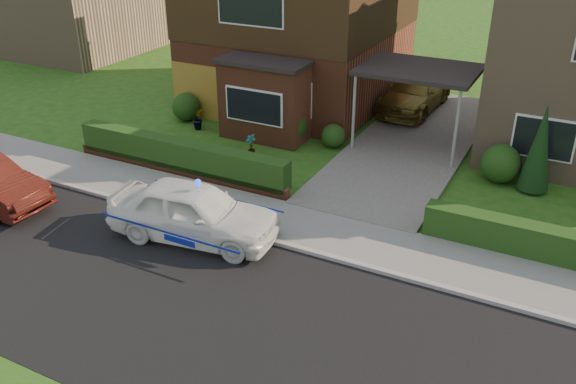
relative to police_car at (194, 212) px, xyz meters
The scene contains 21 objects.
ground 4.04m from the police_car, 37.20° to the right, with size 120.00×120.00×0.00m, color #1C5015.
road 4.04m from the police_car, 37.20° to the right, with size 60.00×6.00×0.02m, color black.
kerb 3.30m from the police_car, 11.62° to the left, with size 60.00×0.16×0.12m, color #9E9993.
sidewalk 3.66m from the police_car, 28.27° to the left, with size 60.00×2.00×0.10m, color slate.
driveway 9.19m from the police_car, 69.81° to the left, with size 3.80×12.00×0.12m, color #666059.
house_left 12.19m from the police_car, 102.84° to the left, with size 7.50×9.53×7.25m.
carport_link 9.32m from the police_car, 69.71° to the left, with size 3.80×3.00×2.77m.
garage_door 9.12m from the police_car, 123.93° to the left, with size 2.20×0.10×2.10m, color brown.
dwarf_wall 3.96m from the police_car, 132.29° to the left, with size 7.70×0.25×0.36m, color brown.
hedge_left 4.10m from the police_car, 130.86° to the left, with size 7.50×0.55×0.90m, color #1A3A12.
shrub_left_far 8.89m from the police_car, 126.94° to the left, with size 1.08×1.08×1.08m, color #1A3A12.
shrub_left_mid 6.95m from the police_car, 96.93° to the left, with size 1.32×1.32×1.32m, color #1A3A12.
shrub_left_near 7.25m from the police_car, 83.96° to the left, with size 0.84×0.84×0.84m, color #1A3A12.
shrub_right_near 9.46m from the police_car, 47.73° to the left, with size 1.20×1.20×1.20m, color #1A3A12.
conifer_a 10.04m from the police_car, 42.73° to the left, with size 0.90×0.90×2.60m, color black.
neighbour_left 21.72m from the police_car, 141.07° to the left, with size 6.50×7.00×5.20m, color #98785D.
police_car is the anchor object (origin of this frame).
driveway_car 12.29m from the police_car, 79.87° to the left, with size 1.90×4.68×1.36m, color brown.
potted_plant_a 5.43m from the police_car, 104.74° to the left, with size 0.39×0.26×0.74m, color gray.
potted_plant_b 7.82m from the police_car, 123.81° to the left, with size 0.45×0.36×0.82m, color gray.
potted_plant_c 5.43m from the police_car, 138.40° to the left, with size 0.48×0.48×0.86m, color gray.
Camera 1 is at (5.14, -8.53, 8.19)m, focal length 38.00 mm.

